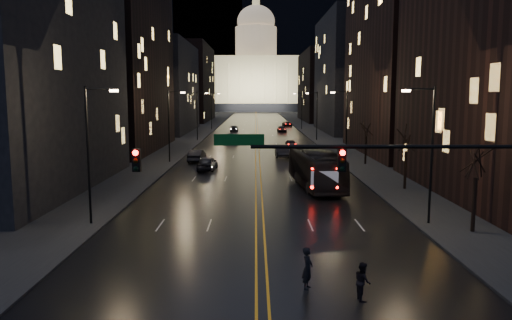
{
  "coord_description": "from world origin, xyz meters",
  "views": [
    {
      "loc": [
        -0.29,
        -21.65,
        8.46
      ],
      "look_at": [
        -0.25,
        10.33,
        4.26
      ],
      "focal_mm": 35.0,
      "sensor_mm": 36.0,
      "label": 1
    }
  ],
  "objects_px": {
    "oncoming_car_a": "(207,163)",
    "receding_car_a": "(282,151)",
    "pedestrian_b": "(363,281)",
    "oncoming_car_b": "(197,156)",
    "traffic_signal": "(396,171)",
    "bus": "(316,169)",
    "pedestrian_a": "(307,268)"
  },
  "relations": [
    {
      "from": "pedestrian_a",
      "to": "receding_car_a",
      "type": "bearing_deg",
      "value": 18.82
    },
    {
      "from": "oncoming_car_a",
      "to": "pedestrian_a",
      "type": "xyz_separation_m",
      "value": [
        7.68,
        -34.55,
        0.14
      ]
    },
    {
      "from": "bus",
      "to": "pedestrian_b",
      "type": "distance_m",
      "value": 25.49
    },
    {
      "from": "bus",
      "to": "pedestrian_b",
      "type": "relative_size",
      "value": 7.71
    },
    {
      "from": "traffic_signal",
      "to": "pedestrian_a",
      "type": "xyz_separation_m",
      "value": [
        -3.92,
        -0.71,
        -4.17
      ]
    },
    {
      "from": "oncoming_car_b",
      "to": "pedestrian_b",
      "type": "distance_m",
      "value": 44.33
    },
    {
      "from": "oncoming_car_b",
      "to": "pedestrian_a",
      "type": "xyz_separation_m",
      "value": [
        9.67,
        -41.55,
        0.15
      ]
    },
    {
      "from": "oncoming_car_b",
      "to": "pedestrian_a",
      "type": "height_order",
      "value": "pedestrian_a"
    },
    {
      "from": "oncoming_car_a",
      "to": "pedestrian_b",
      "type": "bearing_deg",
      "value": 109.97
    },
    {
      "from": "traffic_signal",
      "to": "oncoming_car_a",
      "type": "bearing_deg",
      "value": 108.92
    },
    {
      "from": "receding_car_a",
      "to": "pedestrian_b",
      "type": "bearing_deg",
      "value": -89.84
    },
    {
      "from": "oncoming_car_a",
      "to": "pedestrian_b",
      "type": "relative_size",
      "value": 2.9
    },
    {
      "from": "bus",
      "to": "oncoming_car_a",
      "type": "bearing_deg",
      "value": 131.18
    },
    {
      "from": "oncoming_car_a",
      "to": "receding_car_a",
      "type": "bearing_deg",
      "value": -122.25
    },
    {
      "from": "traffic_signal",
      "to": "pedestrian_b",
      "type": "distance_m",
      "value": 5.01
    },
    {
      "from": "traffic_signal",
      "to": "pedestrian_a",
      "type": "relative_size",
      "value": 9.22
    },
    {
      "from": "bus",
      "to": "receding_car_a",
      "type": "distance_m",
      "value": 22.46
    },
    {
      "from": "traffic_signal",
      "to": "pedestrian_a",
      "type": "height_order",
      "value": "traffic_signal"
    },
    {
      "from": "bus",
      "to": "pedestrian_b",
      "type": "bearing_deg",
      "value": -98.04
    },
    {
      "from": "receding_car_a",
      "to": "traffic_signal",
      "type": "bearing_deg",
      "value": -87.61
    },
    {
      "from": "oncoming_car_a",
      "to": "receding_car_a",
      "type": "distance_m",
      "value": 15.1
    },
    {
      "from": "oncoming_car_a",
      "to": "receding_car_a",
      "type": "xyz_separation_m",
      "value": [
        9.05,
        12.09,
        0.03
      ]
    },
    {
      "from": "bus",
      "to": "oncoming_car_b",
      "type": "xyz_separation_m",
      "value": [
        -12.92,
        17.27,
        -0.94
      ]
    },
    {
      "from": "oncoming_car_b",
      "to": "traffic_signal",
      "type": "bearing_deg",
      "value": 111.83
    },
    {
      "from": "traffic_signal",
      "to": "receding_car_a",
      "type": "bearing_deg",
      "value": 93.18
    },
    {
      "from": "oncoming_car_a",
      "to": "oncoming_car_b",
      "type": "distance_m",
      "value": 7.27
    },
    {
      "from": "oncoming_car_a",
      "to": "oncoming_car_b",
      "type": "bearing_deg",
      "value": -69.55
    },
    {
      "from": "pedestrian_a",
      "to": "pedestrian_b",
      "type": "distance_m",
      "value": 2.47
    },
    {
      "from": "bus",
      "to": "receding_car_a",
      "type": "xyz_separation_m",
      "value": [
        -1.89,
        22.36,
        -0.9
      ]
    },
    {
      "from": "receding_car_a",
      "to": "pedestrian_a",
      "type": "relative_size",
      "value": 2.67
    },
    {
      "from": "traffic_signal",
      "to": "pedestrian_a",
      "type": "bearing_deg",
      "value": -169.73
    },
    {
      "from": "bus",
      "to": "oncoming_car_a",
      "type": "height_order",
      "value": "bus"
    }
  ]
}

